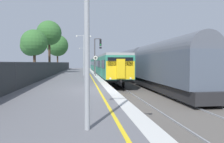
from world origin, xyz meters
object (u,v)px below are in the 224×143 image
at_px(speed_limit_sign, 95,63).
at_px(platform_lamp_near, 87,6).
at_px(freight_train_adjacent_track, 121,63).
at_px(platform_lamp_far, 83,57).
at_px(background_tree_left, 57,46).
at_px(signal_gantry, 97,52).
at_px(background_tree_right, 33,44).
at_px(platform_lamp_mid, 84,51).
at_px(commuter_train_at_platform, 102,65).
at_px(background_tree_centre, 49,34).

bearing_deg(speed_limit_sign, platform_lamp_near, -93.87).
xyz_separation_m(freight_train_adjacent_track, platform_lamp_far, (-7.34, 9.68, 1.56)).
height_order(freight_train_adjacent_track, platform_lamp_near, platform_lamp_near).
bearing_deg(background_tree_left, signal_gantry, -65.15).
xyz_separation_m(platform_lamp_far, background_tree_left, (-5.66, -3.69, 2.12)).
bearing_deg(speed_limit_sign, background_tree_right, 157.26).
bearing_deg(platform_lamp_mid, background_tree_left, 106.58).
relative_size(signal_gantry, platform_lamp_mid, 0.98).
bearing_deg(background_tree_left, speed_limit_sign, -70.11).
xyz_separation_m(platform_lamp_mid, background_tree_left, (-5.66, 19.00, 2.05)).
distance_m(commuter_train_at_platform, platform_lamp_far, 12.72).
distance_m(freight_train_adjacent_track, background_tree_centre, 14.94).
xyz_separation_m(signal_gantry, background_tree_centre, (-7.29, 4.13, 3.05)).
height_order(platform_lamp_mid, background_tree_right, background_tree_right).
bearing_deg(signal_gantry, background_tree_centre, 150.46).
distance_m(signal_gantry, background_tree_left, 17.97).
bearing_deg(background_tree_right, platform_lamp_far, 70.60).
xyz_separation_m(background_tree_centre, background_tree_right, (-1.56, -4.11, -1.96)).
bearing_deg(background_tree_right, commuter_train_at_platform, 36.86).
bearing_deg(signal_gantry, commuter_train_at_platform, 79.20).
bearing_deg(commuter_train_at_platform, platform_lamp_mid, -107.50).
relative_size(commuter_train_at_platform, speed_limit_sign, 14.98).
bearing_deg(freight_train_adjacent_track, background_tree_right, -144.57).
bearing_deg(freight_train_adjacent_track, platform_lamp_mid, -119.41).
bearing_deg(platform_lamp_mid, speed_limit_sign, -26.54).
relative_size(platform_lamp_near, background_tree_left, 0.69).
distance_m(speed_limit_sign, background_tree_right, 9.59).
relative_size(signal_gantry, platform_lamp_far, 1.00).
relative_size(commuter_train_at_platform, freight_train_adjacent_track, 0.65).
bearing_deg(background_tree_left, commuter_train_at_platform, -43.19).
relative_size(speed_limit_sign, background_tree_left, 0.34).
xyz_separation_m(freight_train_adjacent_track, background_tree_right, (-14.34, -10.20, 2.80)).
relative_size(freight_train_adjacent_track, platform_lamp_far, 11.48).
distance_m(speed_limit_sign, platform_lamp_far, 23.53).
xyz_separation_m(platform_lamp_far, background_tree_centre, (-5.44, -15.77, 3.21)).
height_order(platform_lamp_near, background_tree_centre, background_tree_centre).
relative_size(background_tree_left, background_tree_centre, 0.92).
relative_size(commuter_train_at_platform, platform_lamp_mid, 7.34).
xyz_separation_m(freight_train_adjacent_track, speed_limit_sign, (-5.85, -13.76, 0.12)).
height_order(freight_train_adjacent_track, platform_lamp_far, platform_lamp_far).
bearing_deg(platform_lamp_near, background_tree_left, 97.73).
height_order(speed_limit_sign, platform_lamp_near, platform_lamp_near).
bearing_deg(background_tree_right, platform_lamp_mid, -21.91).
height_order(platform_lamp_near, background_tree_right, background_tree_right).
distance_m(platform_lamp_near, background_tree_centre, 30.29).
bearing_deg(background_tree_left, platform_lamp_near, -82.27).
bearing_deg(signal_gantry, background_tree_left, 114.85).
height_order(platform_lamp_far, background_tree_centre, background_tree_centre).
distance_m(speed_limit_sign, platform_lamp_near, 22.06).
bearing_deg(background_tree_right, background_tree_centre, 69.24).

